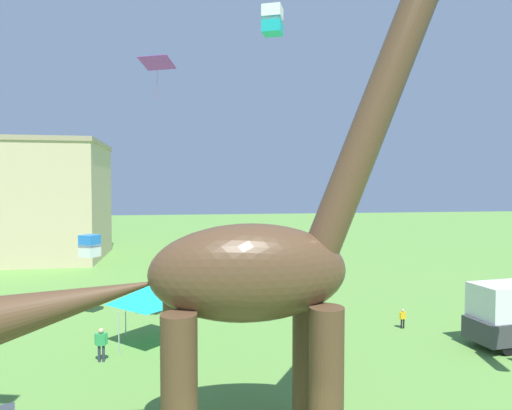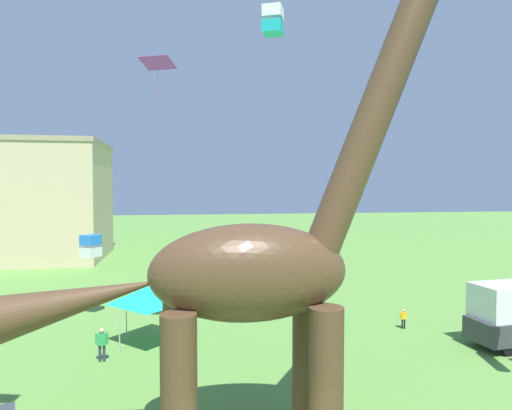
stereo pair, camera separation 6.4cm
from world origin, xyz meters
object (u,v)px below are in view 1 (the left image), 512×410
object	(u,v)px
kite_mid_right	(272,20)
kite_far_left	(90,246)
dinosaur_sculpture	(247,273)
person_far_spectator	(403,317)
festival_canopy_tent	(149,294)
person_near_flyer	(336,341)
person_photographer	(101,341)
kite_near_low	(157,63)

from	to	relation	value
kite_mid_right	kite_far_left	bearing A→B (deg)	142.47
dinosaur_sculpture	person_far_spectator	world-z (taller)	dinosaur_sculpture
festival_canopy_tent	person_far_spectator	bearing A→B (deg)	0.39
festival_canopy_tent	kite_far_left	distance (m)	6.58
person_near_flyer	festival_canopy_tent	size ratio (longest dim) A/B	0.53
person_near_flyer	dinosaur_sculpture	bearing A→B (deg)	86.97
person_photographer	kite_mid_right	size ratio (longest dim) A/B	1.24
dinosaur_sculpture	kite_mid_right	bearing A→B (deg)	69.67
person_photographer	kite_near_low	bearing A→B (deg)	-17.97
person_photographer	dinosaur_sculpture	bearing A→B (deg)	-86.62
person_near_flyer	kite_near_low	xyz separation A→B (m)	(-8.00, 2.70, 12.89)
dinosaur_sculpture	kite_mid_right	distance (m)	12.92
person_far_spectator	kite_mid_right	world-z (taller)	kite_mid_right
person_photographer	kite_mid_right	xyz separation A→B (m)	(7.94, -0.38, 14.89)
person_far_spectator	kite_near_low	size ratio (longest dim) A/B	0.58
dinosaur_sculpture	person_far_spectator	xyz separation A→B (m)	(10.40, 9.88, -4.74)
kite_mid_right	person_photographer	bearing A→B (deg)	177.25
person_far_spectator	kite_mid_right	distance (m)	17.39
person_photographer	kite_far_left	world-z (taller)	kite_far_left
person_near_flyer	kite_near_low	distance (m)	15.41
dinosaur_sculpture	kite_near_low	size ratio (longest dim) A/B	7.74
kite_mid_right	dinosaur_sculpture	bearing A→B (deg)	-107.43
festival_canopy_tent	kite_mid_right	bearing A→B (deg)	-22.91
person_photographer	kite_far_left	xyz separation A→B (m)	(-1.80, 7.10, 3.53)
festival_canopy_tent	kite_mid_right	size ratio (longest dim) A/B	2.49
person_photographer	festival_canopy_tent	bearing A→B (deg)	13.14
person_photographer	kite_far_left	bearing A→B (deg)	71.22
person_photographer	festival_canopy_tent	xyz separation A→B (m)	(2.03, 2.12, 1.60)
kite_far_left	kite_mid_right	xyz separation A→B (m)	(9.75, -7.49, 11.36)
kite_far_left	kite_mid_right	distance (m)	16.73
kite_near_low	kite_mid_right	xyz separation A→B (m)	(5.35, -1.08, 1.93)
festival_canopy_tent	dinosaur_sculpture	bearing A→B (deg)	-69.68
person_near_flyer	festival_canopy_tent	world-z (taller)	festival_canopy_tent
person_photographer	kite_near_low	xyz separation A→B (m)	(2.59, 0.70, 12.96)
person_near_flyer	person_photographer	xyz separation A→B (m)	(-10.59, 2.00, -0.07)
person_far_spectator	person_photographer	size ratio (longest dim) A/B	0.71
kite_far_left	kite_mid_right	world-z (taller)	kite_mid_right
dinosaur_sculpture	kite_near_low	distance (m)	12.31
kite_far_left	person_near_flyer	bearing A→B (deg)	-36.30
person_near_flyer	person_photographer	distance (m)	10.78
person_far_spectator	person_photographer	bearing A→B (deg)	151.34
person_far_spectator	festival_canopy_tent	bearing A→B (deg)	143.89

